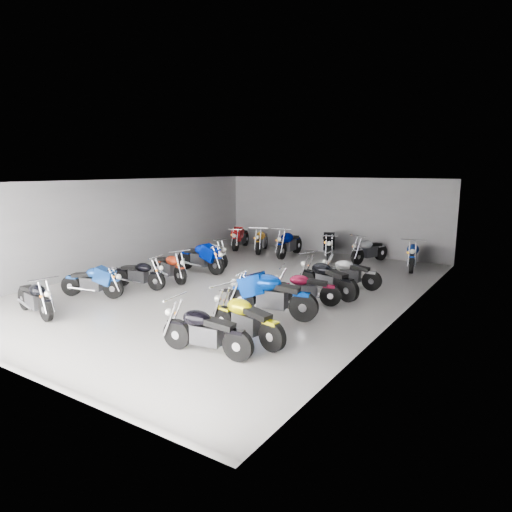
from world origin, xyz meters
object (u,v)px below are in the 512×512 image
(motorcycle_right_b, at_px, (246,319))
(motorcycle_right_c, at_px, (271,295))
(motorcycle_right_d, at_px, (305,288))
(motorcycle_back_c, at_px, (289,243))
(motorcycle_back_e, at_px, (369,250))
(motorcycle_left_b, at_px, (93,281))
(motorcycle_right_a, at_px, (205,331))
(motorcycle_right_e, at_px, (327,279))
(motorcycle_right_f, at_px, (350,273))
(motorcycle_back_d, at_px, (329,245))
(motorcycle_left_a, at_px, (35,298))
(motorcycle_back_a, at_px, (240,237))
(motorcycle_left_c, at_px, (139,274))
(motorcycle_left_d, at_px, (170,266))
(motorcycle_back_b, at_px, (262,240))
(motorcycle_back_f, at_px, (413,255))
(drain_grate, at_px, (226,291))
(motorcycle_left_e, at_px, (201,258))
(motorcycle_left_f, at_px, (210,254))

(motorcycle_right_b, height_order, motorcycle_right_c, motorcycle_right_c)
(motorcycle_right_d, distance_m, motorcycle_back_c, 6.77)
(motorcycle_right_d, relative_size, motorcycle_back_e, 0.92)
(motorcycle_right_c, bearing_deg, motorcycle_left_b, 93.09)
(motorcycle_right_a, bearing_deg, motorcycle_right_e, -10.03)
(motorcycle_right_f, bearing_deg, motorcycle_right_b, 176.22)
(motorcycle_left_b, height_order, motorcycle_back_d, motorcycle_back_d)
(motorcycle_left_a, height_order, motorcycle_right_f, motorcycle_right_f)
(motorcycle_right_b, distance_m, motorcycle_right_e, 4.14)
(motorcycle_right_c, relative_size, motorcycle_back_a, 1.09)
(motorcycle_right_e, bearing_deg, motorcycle_left_c, 130.57)
(motorcycle_right_f, bearing_deg, motorcycle_left_d, 112.04)
(motorcycle_left_a, xyz_separation_m, motorcycle_right_d, (5.14, 4.49, -0.01))
(motorcycle_right_e, height_order, motorcycle_back_b, motorcycle_right_e)
(motorcycle_left_c, bearing_deg, motorcycle_right_b, 60.13)
(motorcycle_back_e, height_order, motorcycle_back_f, motorcycle_back_f)
(motorcycle_back_d, bearing_deg, drain_grate, 60.50)
(motorcycle_right_e, bearing_deg, motorcycle_back_b, 63.51)
(motorcycle_right_b, bearing_deg, motorcycle_left_b, 96.32)
(motorcycle_right_b, distance_m, motorcycle_back_f, 9.13)
(motorcycle_right_e, bearing_deg, motorcycle_left_e, 101.54)
(drain_grate, bearing_deg, motorcycle_right_d, 1.54)
(motorcycle_right_b, bearing_deg, drain_grate, 53.30)
(motorcycle_left_f, bearing_deg, motorcycle_left_b, 12.29)
(motorcycle_left_b, bearing_deg, drain_grate, 113.21)
(motorcycle_right_c, height_order, motorcycle_right_e, motorcycle_right_c)
(motorcycle_right_e, bearing_deg, motorcycle_right_c, -171.94)
(motorcycle_left_b, relative_size, motorcycle_right_d, 1.02)
(motorcycle_left_b, relative_size, motorcycle_right_c, 0.80)
(motorcycle_left_d, bearing_deg, motorcycle_left_b, 7.16)
(motorcycle_left_d, relative_size, motorcycle_right_d, 1.06)
(motorcycle_back_b, height_order, motorcycle_back_f, motorcycle_back_f)
(motorcycle_left_d, height_order, motorcycle_back_e, motorcycle_back_e)
(motorcycle_left_d, bearing_deg, motorcycle_right_e, 119.59)
(drain_grate, distance_m, motorcycle_right_b, 4.13)
(motorcycle_left_e, bearing_deg, motorcycle_right_c, 61.92)
(motorcycle_left_f, bearing_deg, motorcycle_left_d, 21.23)
(motorcycle_right_a, bearing_deg, motorcycle_back_b, 19.41)
(motorcycle_back_c, bearing_deg, motorcycle_back_f, 178.34)
(motorcycle_back_b, bearing_deg, motorcycle_back_a, -29.62)
(motorcycle_right_a, bearing_deg, motorcycle_left_e, 33.16)
(motorcycle_right_d, relative_size, motorcycle_right_e, 0.86)
(motorcycle_right_d, relative_size, motorcycle_back_a, 0.85)
(motorcycle_left_a, height_order, motorcycle_left_e, motorcycle_left_e)
(motorcycle_right_b, bearing_deg, motorcycle_right_f, 9.29)
(motorcycle_back_e, bearing_deg, motorcycle_left_d, 74.59)
(drain_grate, relative_size, motorcycle_right_c, 0.14)
(drain_grate, xyz_separation_m, motorcycle_left_f, (-2.59, 2.46, 0.47))
(motorcycle_back_a, xyz_separation_m, motorcycle_back_c, (2.73, -0.39, 0.02))
(motorcycle_back_a, bearing_deg, motorcycle_left_b, 78.83)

